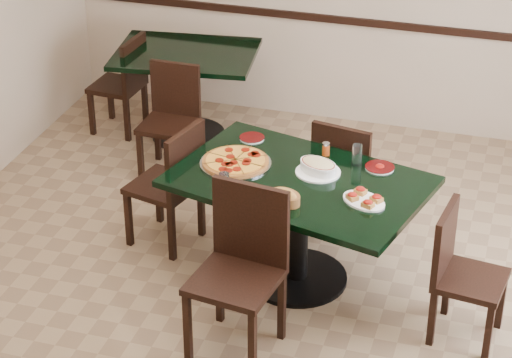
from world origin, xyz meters
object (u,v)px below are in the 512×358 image
(chair_right, at_px, (459,268))
(lasagna_casserole, at_px, (318,167))
(bread_basket, at_px, (286,197))
(chair_left, at_px, (173,180))
(chair_near, at_px, (242,260))
(back_chair_left, at_px, (125,80))
(chair_far, at_px, (346,173))
(back_chair_near, at_px, (172,113))
(bruschetta_platter, at_px, (364,199))
(main_table, at_px, (299,204))
(pepperoni_pizza, at_px, (235,162))
(back_table, at_px, (187,78))

(chair_right, height_order, lasagna_casserole, lasagna_casserole)
(chair_right, bearing_deg, bread_basket, 99.55)
(chair_left, xyz_separation_m, lasagna_casserole, (1.00, -0.07, 0.30))
(chair_near, distance_m, bread_basket, 0.48)
(back_chair_left, distance_m, lasagna_casserole, 2.58)
(chair_far, height_order, back_chair_near, chair_far)
(back_chair_left, height_order, bruschetta_platter, back_chair_left)
(main_table, distance_m, lasagna_casserole, 0.27)
(main_table, relative_size, lasagna_casserole, 5.71)
(pepperoni_pizza, bearing_deg, back_table, 119.70)
(chair_near, height_order, lasagna_casserole, chair_near)
(chair_left, distance_m, lasagna_casserole, 1.05)
(lasagna_casserole, height_order, bruschetta_platter, lasagna_casserole)
(chair_right, height_order, bruschetta_platter, chair_right)
(pepperoni_pizza, xyz_separation_m, bruschetta_platter, (0.87, -0.23, 0.01))
(pepperoni_pizza, bearing_deg, main_table, -9.35)
(back_table, relative_size, chair_far, 1.36)
(pepperoni_pizza, bearing_deg, back_chair_left, 132.38)
(main_table, distance_m, bread_basket, 0.37)
(chair_far, bearing_deg, pepperoni_pizza, 52.51)
(back_chair_left, xyz_separation_m, bruschetta_platter, (2.36, -1.86, 0.31))
(chair_left, relative_size, back_chair_near, 1.05)
(bread_basket, bearing_deg, back_chair_near, 158.24)
(chair_left, relative_size, bread_basket, 3.75)
(chair_far, distance_m, chair_right, 1.23)
(back_chair_left, bearing_deg, chair_right, 60.71)
(back_chair_left, bearing_deg, main_table, 52.81)
(chair_near, height_order, back_chair_left, chair_near)
(chair_near, height_order, back_chair_near, chair_near)
(chair_far, bearing_deg, back_chair_left, -16.61)
(back_chair_left, relative_size, pepperoni_pizza, 1.83)
(chair_far, distance_m, bruschetta_platter, 0.86)
(bruschetta_platter, bearing_deg, back_chair_left, 173.23)
(back_chair_left, bearing_deg, chair_near, 40.73)
(chair_near, distance_m, lasagna_casserole, 0.87)
(chair_left, relative_size, back_chair_left, 1.07)
(chair_far, relative_size, pepperoni_pizza, 1.94)
(chair_near, xyz_separation_m, back_chair_left, (-1.77, 2.39, -0.11))
(back_chair_near, distance_m, bread_basket, 2.02)
(chair_left, bearing_deg, bruschetta_platter, 89.43)
(back_table, relative_size, chair_right, 1.44)
(chair_far, relative_size, chair_near, 0.88)
(chair_right, bearing_deg, chair_far, 52.40)
(lasagna_casserole, distance_m, bread_basket, 0.42)
(bruschetta_platter, bearing_deg, chair_near, -106.34)
(back_table, xyz_separation_m, bruschetta_platter, (1.83, -1.91, 0.25))
(back_chair_near, xyz_separation_m, bruschetta_platter, (1.75, -1.36, 0.30))
(back_table, xyz_separation_m, back_chair_near, (0.08, -0.55, -0.05))
(chair_right, height_order, pepperoni_pizza, chair_right)
(chair_right, xyz_separation_m, bread_basket, (-1.04, -0.03, 0.32))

